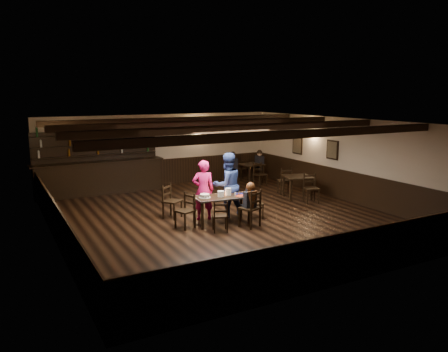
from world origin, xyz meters
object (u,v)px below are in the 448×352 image
woman_pink (203,190)px  chair_near_right (253,205)px  bar_counter (99,173)px  dining_table (223,199)px  man_blue (227,185)px  chair_near_left (220,214)px  cake (205,196)px

woman_pink → chair_near_right: bearing=138.3°
bar_counter → dining_table: bearing=-68.2°
man_blue → chair_near_right: bearing=93.4°
chair_near_left → bar_counter: bar_counter is taller
chair_near_right → bar_counter: bar_counter is taller
cake → dining_table: bearing=-10.7°
chair_near_left → chair_near_right: bearing=-2.1°
chair_near_left → cake: cake is taller
cake → bar_counter: bar_counter is taller
chair_near_left → man_blue: size_ratio=0.44×
dining_table → cake: bearing=169.3°
chair_near_left → chair_near_right: size_ratio=0.81×
cake → man_blue: bearing=25.0°
dining_table → woman_pink: size_ratio=0.94×
dining_table → bar_counter: bearing=111.8°
chair_near_right → bar_counter: 6.50m
dining_table → chair_near_left: 0.80m
dining_table → bar_counter: size_ratio=0.35×
chair_near_right → dining_table: bearing=126.9°
chair_near_left → cake: size_ratio=2.59×
chair_near_right → woman_pink: woman_pink is taller
chair_near_left → bar_counter: size_ratio=0.18×
bar_counter → chair_near_right: bearing=-66.2°
woman_pink → man_blue: bearing=-169.3°
woman_pink → man_blue: 0.73m
woman_pink → cake: (-0.20, -0.49, -0.04)m
chair_near_left → man_blue: (0.84, 1.18, 0.44)m
chair_near_right → bar_counter: size_ratio=0.22×
cake → bar_counter: size_ratio=0.07×
dining_table → man_blue: 0.72m
dining_table → woman_pink: (-0.29, 0.59, 0.17)m
dining_table → chair_near_right: bearing=-53.1°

